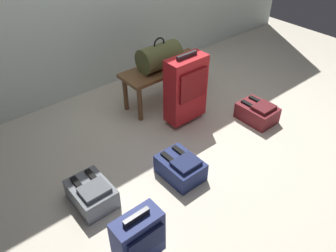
{
  "coord_description": "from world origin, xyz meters",
  "views": [
    {
      "loc": [
        -1.93,
        -1.67,
        2.07
      ],
      "look_at": [
        -0.39,
        0.17,
        0.25
      ],
      "focal_mm": 35.85,
      "sensor_mm": 36.0,
      "label": 1
    }
  ],
  "objects_px": {
    "backpack_grey": "(92,193)",
    "backpack_maroon": "(257,112)",
    "suitcase_small_navy": "(139,238)",
    "backpack_navy": "(181,167)",
    "cell_phone": "(190,55)",
    "duffel_bag_olive": "(159,57)",
    "bench": "(165,72)",
    "suitcase_upright_red": "(186,88)"
  },
  "relations": [
    {
      "from": "backpack_grey",
      "to": "backpack_maroon",
      "type": "distance_m",
      "value": 1.87
    },
    {
      "from": "cell_phone",
      "to": "suitcase_small_navy",
      "type": "height_order",
      "value": "suitcase_small_navy"
    },
    {
      "from": "cell_phone",
      "to": "bench",
      "type": "bearing_deg",
      "value": -177.26
    },
    {
      "from": "cell_phone",
      "to": "backpack_navy",
      "type": "bearing_deg",
      "value": -135.35
    },
    {
      "from": "suitcase_upright_red",
      "to": "suitcase_small_navy",
      "type": "height_order",
      "value": "suitcase_upright_red"
    },
    {
      "from": "backpack_maroon",
      "to": "bench",
      "type": "bearing_deg",
      "value": 118.04
    },
    {
      "from": "suitcase_small_navy",
      "to": "backpack_navy",
      "type": "xyz_separation_m",
      "value": [
        0.72,
        0.41,
        -0.15
      ]
    },
    {
      "from": "duffel_bag_olive",
      "to": "suitcase_upright_red",
      "type": "bearing_deg",
      "value": -92.64
    },
    {
      "from": "backpack_maroon",
      "to": "suitcase_upright_red",
      "type": "bearing_deg",
      "value": 140.77
    },
    {
      "from": "duffel_bag_olive",
      "to": "suitcase_upright_red",
      "type": "distance_m",
      "value": 0.47
    },
    {
      "from": "backpack_navy",
      "to": "backpack_maroon",
      "type": "xyz_separation_m",
      "value": [
        1.14,
        0.1,
        0.0
      ]
    },
    {
      "from": "bench",
      "to": "suitcase_upright_red",
      "type": "height_order",
      "value": "suitcase_upright_red"
    },
    {
      "from": "bench",
      "to": "duffel_bag_olive",
      "type": "height_order",
      "value": "duffel_bag_olive"
    },
    {
      "from": "suitcase_upright_red",
      "to": "duffel_bag_olive",
      "type": "bearing_deg",
      "value": 87.36
    },
    {
      "from": "bench",
      "to": "backpack_grey",
      "type": "distance_m",
      "value": 1.61
    },
    {
      "from": "backpack_grey",
      "to": "backpack_maroon",
      "type": "relative_size",
      "value": 1.0
    },
    {
      "from": "bench",
      "to": "backpack_navy",
      "type": "bearing_deg",
      "value": -123.32
    },
    {
      "from": "backpack_navy",
      "to": "cell_phone",
      "type": "bearing_deg",
      "value": 44.65
    },
    {
      "from": "suitcase_small_navy",
      "to": "duffel_bag_olive",
      "type": "bearing_deg",
      "value": 47.25
    },
    {
      "from": "suitcase_upright_red",
      "to": "backpack_maroon",
      "type": "xyz_separation_m",
      "value": [
        0.58,
        -0.47,
        -0.29
      ]
    },
    {
      "from": "duffel_bag_olive",
      "to": "backpack_grey",
      "type": "relative_size",
      "value": 1.16
    },
    {
      "from": "backpack_grey",
      "to": "backpack_navy",
      "type": "relative_size",
      "value": 1.0
    },
    {
      "from": "suitcase_small_navy",
      "to": "bench",
      "type": "bearing_deg",
      "value": 45.67
    },
    {
      "from": "cell_phone",
      "to": "backpack_maroon",
      "type": "relative_size",
      "value": 0.38
    },
    {
      "from": "backpack_grey",
      "to": "backpack_maroon",
      "type": "xyz_separation_m",
      "value": [
        1.86,
        -0.13,
        0.0
      ]
    },
    {
      "from": "suitcase_upright_red",
      "to": "backpack_grey",
      "type": "distance_m",
      "value": 1.36
    },
    {
      "from": "duffel_bag_olive",
      "to": "backpack_maroon",
      "type": "relative_size",
      "value": 1.16
    },
    {
      "from": "suitcase_small_navy",
      "to": "backpack_grey",
      "type": "relative_size",
      "value": 1.21
    },
    {
      "from": "bench",
      "to": "backpack_navy",
      "type": "distance_m",
      "value": 1.23
    },
    {
      "from": "duffel_bag_olive",
      "to": "suitcase_small_navy",
      "type": "height_order",
      "value": "duffel_bag_olive"
    },
    {
      "from": "suitcase_small_navy",
      "to": "backpack_grey",
      "type": "height_order",
      "value": "suitcase_small_navy"
    },
    {
      "from": "suitcase_upright_red",
      "to": "backpack_maroon",
      "type": "bearing_deg",
      "value": -39.23
    },
    {
      "from": "bench",
      "to": "backpack_navy",
      "type": "relative_size",
      "value": 2.63
    },
    {
      "from": "suitcase_small_navy",
      "to": "backpack_navy",
      "type": "relative_size",
      "value": 1.21
    },
    {
      "from": "cell_phone",
      "to": "suitcase_small_navy",
      "type": "xyz_separation_m",
      "value": [
        -1.76,
        -1.43,
        -0.19
      ]
    },
    {
      "from": "duffel_bag_olive",
      "to": "suitcase_small_navy",
      "type": "relative_size",
      "value": 0.96
    },
    {
      "from": "backpack_grey",
      "to": "suitcase_upright_red",
      "type": "bearing_deg",
      "value": 14.96
    },
    {
      "from": "bench",
      "to": "cell_phone",
      "type": "xyz_separation_m",
      "value": [
        0.37,
        0.02,
        0.07
      ]
    },
    {
      "from": "bench",
      "to": "suitcase_small_navy",
      "type": "relative_size",
      "value": 2.17
    },
    {
      "from": "backpack_navy",
      "to": "bench",
      "type": "bearing_deg",
      "value": 56.68
    },
    {
      "from": "bench",
      "to": "suitcase_small_navy",
      "type": "height_order",
      "value": "suitcase_small_navy"
    },
    {
      "from": "bench",
      "to": "cell_phone",
      "type": "relative_size",
      "value": 6.94
    }
  ]
}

